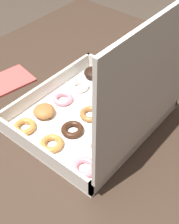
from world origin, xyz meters
name	(u,v)px	position (x,y,z in m)	size (l,w,h in m)	color
dining_table	(92,131)	(0.00, 0.00, 0.64)	(0.95, 0.90, 0.75)	#38281E
donut_box	(106,106)	(0.05, 0.08, 0.81)	(0.34, 0.30, 0.32)	white
coffee_mug	(156,61)	(-0.21, 0.06, 0.79)	(0.09, 0.09, 0.09)	#A3382D
paper_napkin	(4,83)	(0.10, -0.24, 0.75)	(0.17, 0.12, 0.01)	#CC4C47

